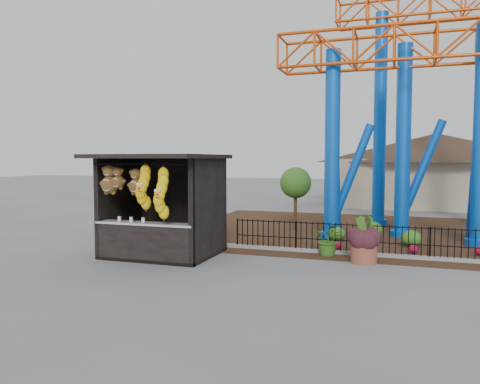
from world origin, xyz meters
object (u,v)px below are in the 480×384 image
(potted_plant, at_px, (329,239))
(roller_coaster, at_px, (435,70))
(prize_booth, at_px, (158,207))
(terracotta_planter, at_px, (364,252))

(potted_plant, bearing_deg, roller_coaster, 78.31)
(potted_plant, bearing_deg, prize_booth, -141.32)
(roller_coaster, distance_m, terracotta_planter, 8.98)
(prize_booth, distance_m, terracotta_planter, 6.24)
(roller_coaster, distance_m, potted_plant, 8.72)
(prize_booth, height_order, roller_coaster, roller_coaster)
(terracotta_planter, bearing_deg, roller_coaster, 71.06)
(roller_coaster, xyz_separation_m, terracotta_planter, (-2.13, -6.21, -6.14))
(potted_plant, bearing_deg, terracotta_planter, -13.41)
(prize_booth, bearing_deg, terracotta_planter, 10.63)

